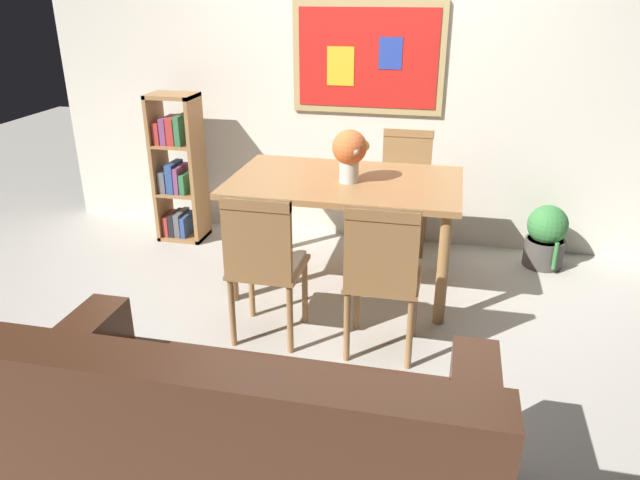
{
  "coord_description": "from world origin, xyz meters",
  "views": [
    {
      "loc": [
        0.63,
        -3.11,
        1.93
      ],
      "look_at": [
        -0.03,
        -0.19,
        0.65
      ],
      "focal_mm": 33.65,
      "sensor_mm": 36.0,
      "label": 1
    }
  ],
  "objects": [
    {
      "name": "ground_plane",
      "position": [
        0.0,
        0.0,
        0.0
      ],
      "size": [
        12.0,
        12.0,
        0.0
      ],
      "primitive_type": "plane",
      "color": "#B7B2A8"
    },
    {
      "name": "wall_back_with_painting",
      "position": [
        -0.0,
        1.51,
        1.3
      ],
      "size": [
        5.2,
        0.14,
        2.6
      ],
      "color": "silver",
      "rests_on": "ground_plane"
    },
    {
      "name": "dining_table",
      "position": [
        -0.03,
        0.58,
        0.66
      ],
      "size": [
        1.5,
        0.93,
        0.76
      ],
      "color": "#9E7042",
      "rests_on": "ground_plane"
    },
    {
      "name": "dining_chair_near_left",
      "position": [
        -0.34,
        -0.24,
        0.54
      ],
      "size": [
        0.4,
        0.41,
        0.91
      ],
      "color": "#9E7042",
      "rests_on": "ground_plane"
    },
    {
      "name": "dining_chair_far_right",
      "position": [
        0.29,
        1.38,
        0.54
      ],
      "size": [
        0.4,
        0.41,
        0.91
      ],
      "color": "#9E7042",
      "rests_on": "ground_plane"
    },
    {
      "name": "dining_chair_near_right",
      "position": [
        0.32,
        -0.24,
        0.54
      ],
      "size": [
        0.4,
        0.41,
        0.91
      ],
      "color": "#9E7042",
      "rests_on": "ground_plane"
    },
    {
      "name": "leather_couch",
      "position": [
        -0.03,
        -1.42,
        0.31
      ],
      "size": [
        1.8,
        0.84,
        0.84
      ],
      "color": "#472819",
      "rests_on": "ground_plane"
    },
    {
      "name": "bookshelf",
      "position": [
        -1.48,
        1.12,
        0.56
      ],
      "size": [
        0.36,
        0.28,
        1.17
      ],
      "color": "#9E7042",
      "rests_on": "ground_plane"
    },
    {
      "name": "potted_ivy",
      "position": [
        1.36,
        1.19,
        0.23
      ],
      "size": [
        0.29,
        0.31,
        0.53
      ],
      "color": "#4C4742",
      "rests_on": "ground_plane"
    },
    {
      "name": "flower_vase",
      "position": [
        0.0,
        0.53,
        0.96
      ],
      "size": [
        0.23,
        0.22,
        0.34
      ],
      "color": "beige",
      "rests_on": "dining_table"
    }
  ]
}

